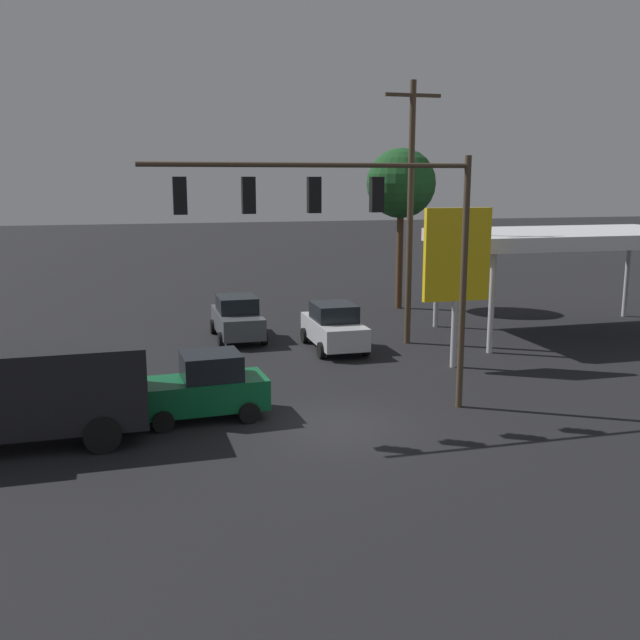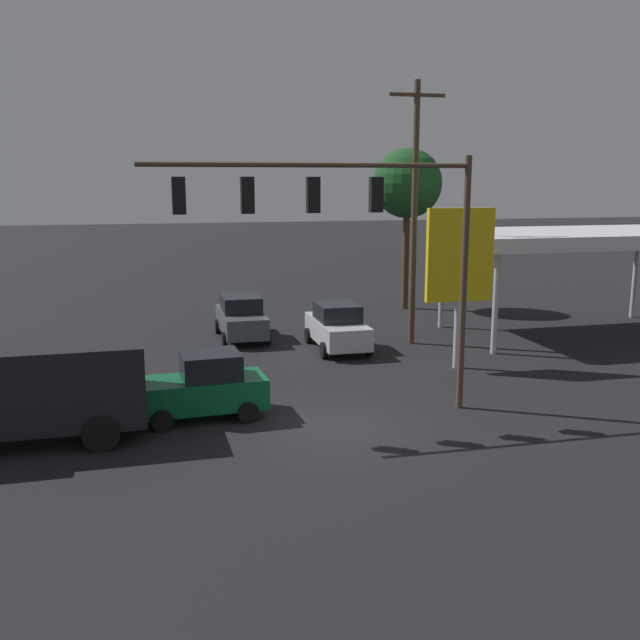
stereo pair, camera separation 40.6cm
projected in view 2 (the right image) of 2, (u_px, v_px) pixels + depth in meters
ground_plane at (336, 426)px, 20.59m from camera, size 200.00×200.00×0.00m
traffic_signal_assembly at (344, 219)px, 20.24m from camera, size 9.57×0.43×7.69m
utility_pole at (414, 209)px, 29.81m from camera, size 2.40×0.26×10.97m
gas_station_canopy at (577, 238)px, 32.12m from camera, size 11.78×6.71×4.72m
price_sign at (460, 260)px, 26.14m from camera, size 2.58×0.27×5.98m
hatchback_crossing at (204, 387)px, 21.14m from camera, size 3.90×2.15×1.97m
delivery_truck at (5, 384)px, 18.81m from camera, size 6.85×2.67×3.58m
sedan_waiting at (337, 327)px, 29.72m from camera, size 2.07×4.41×1.93m
sedan_far at (241, 318)px, 31.67m from camera, size 2.10×4.42×1.93m
street_tree at (407, 184)px, 38.06m from camera, size 3.72×3.72×8.65m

